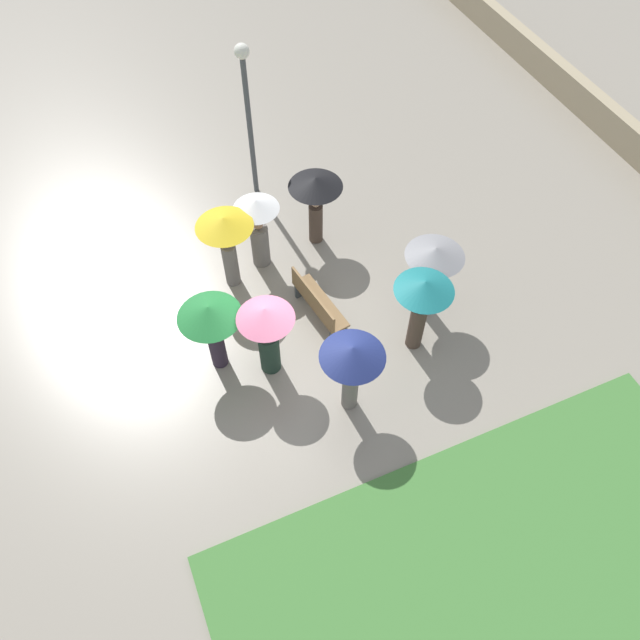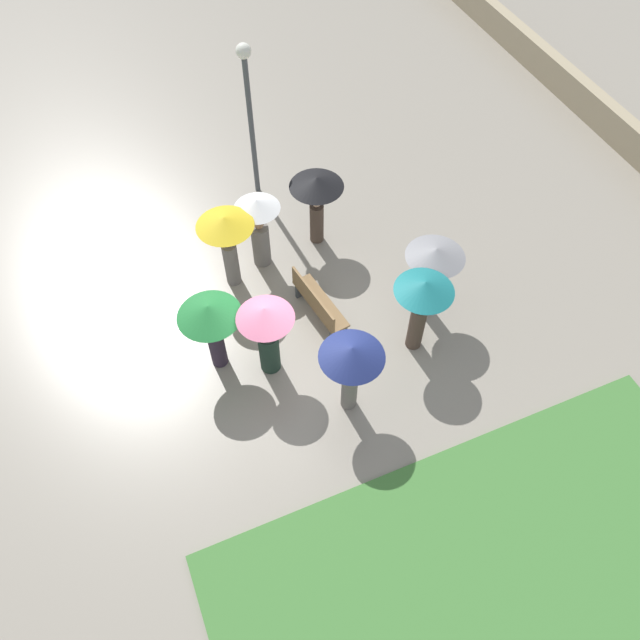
% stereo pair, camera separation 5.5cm
% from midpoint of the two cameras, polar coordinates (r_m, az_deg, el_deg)
% --- Properties ---
extents(ground_plane, '(90.00, 90.00, 0.00)m').
position_cam_midpoint_polar(ground_plane, '(12.35, -0.44, -4.06)').
color(ground_plane, gray).
extents(park_bench, '(1.62, 0.65, 0.90)m').
position_cam_midpoint_polar(park_bench, '(12.64, -0.09, 1.52)').
color(park_bench, brown).
rests_on(park_bench, ground_plane).
extents(lamp_post, '(0.32, 0.32, 3.79)m').
position_cam_midpoint_polar(lamp_post, '(14.21, -6.42, 19.26)').
color(lamp_post, '#474C51').
rests_on(lamp_post, ground_plane).
extents(crowd_person_white, '(0.96, 0.96, 1.83)m').
position_cam_midpoint_polar(crowd_person_white, '(13.20, -5.52, 8.86)').
color(crowd_person_white, slate).
rests_on(crowd_person_white, ground_plane).
extents(crowd_person_teal, '(1.12, 1.12, 1.94)m').
position_cam_midpoint_polar(crowd_person_teal, '(11.59, 9.48, 1.95)').
color(crowd_person_teal, '#47382D').
rests_on(crowd_person_teal, ground_plane).
extents(crowd_person_pink, '(1.06, 1.06, 1.86)m').
position_cam_midpoint_polar(crowd_person_pink, '(11.29, -4.78, -0.64)').
color(crowd_person_pink, '#1E3328').
rests_on(crowd_person_pink, ground_plane).
extents(crowd_person_navy, '(1.15, 1.15, 1.88)m').
position_cam_midpoint_polar(crowd_person_navy, '(10.65, 3.05, -3.73)').
color(crowd_person_navy, slate).
rests_on(crowd_person_navy, ground_plane).
extents(crowd_person_grey, '(1.16, 1.16, 1.84)m').
position_cam_midpoint_polar(crowd_person_grey, '(12.25, 10.49, 5.15)').
color(crowd_person_grey, black).
rests_on(crowd_person_grey, ground_plane).
extents(crowd_person_black, '(1.16, 1.16, 1.81)m').
position_cam_midpoint_polar(crowd_person_black, '(13.49, -0.20, 11.57)').
color(crowd_person_black, '#47382D').
rests_on(crowd_person_black, ground_plane).
extents(crowd_person_green, '(1.19, 1.19, 1.78)m').
position_cam_midpoint_polar(crowd_person_green, '(11.39, -9.85, 0.11)').
color(crowd_person_green, '#2D2333').
rests_on(crowd_person_green, ground_plane).
extents(crowd_person_yellow, '(1.17, 1.17, 1.90)m').
position_cam_midpoint_polar(crowd_person_yellow, '(12.68, -8.43, 7.84)').
color(crowd_person_yellow, slate).
rests_on(crowd_person_yellow, ground_plane).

